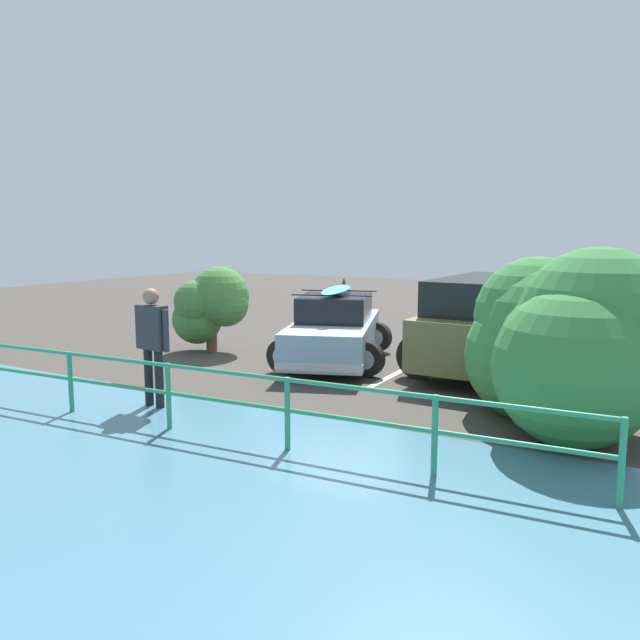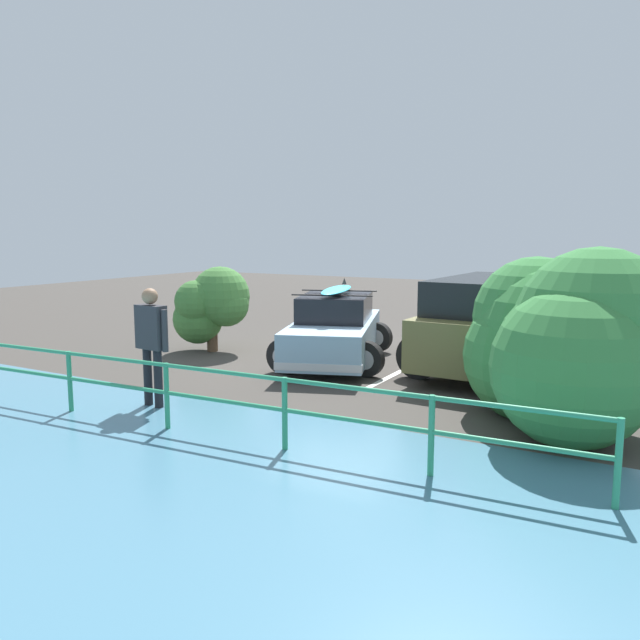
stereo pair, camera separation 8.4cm
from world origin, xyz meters
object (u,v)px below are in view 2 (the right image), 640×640
at_px(person_bystander, 151,336).
at_px(bush_near_right, 561,343).
at_px(suv_car, 493,323).
at_px(sedan_car, 335,330).
at_px(bush_near_left, 212,304).

bearing_deg(person_bystander, bush_near_right, -160.17).
distance_m(person_bystander, bush_near_right, 5.95).
bearing_deg(suv_car, bush_near_right, 119.12).
relative_size(sedan_car, person_bystander, 2.34).
height_order(suv_car, person_bystander, person_bystander).
xyz_separation_m(sedan_car, bush_near_right, (-4.73, 2.31, 0.51)).
bearing_deg(bush_near_left, bush_near_right, 165.86).
relative_size(suv_car, bush_near_right, 1.40).
distance_m(bush_near_left, bush_near_right, 7.87).
bearing_deg(sedan_car, person_bystander, 78.79).
relative_size(sedan_car, suv_car, 0.96).
bearing_deg(person_bystander, sedan_car, -101.21).
bearing_deg(sedan_car, suv_car, -168.21).
bearing_deg(bush_near_right, bush_near_left, -14.14).
relative_size(suv_car, bush_near_left, 2.32).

